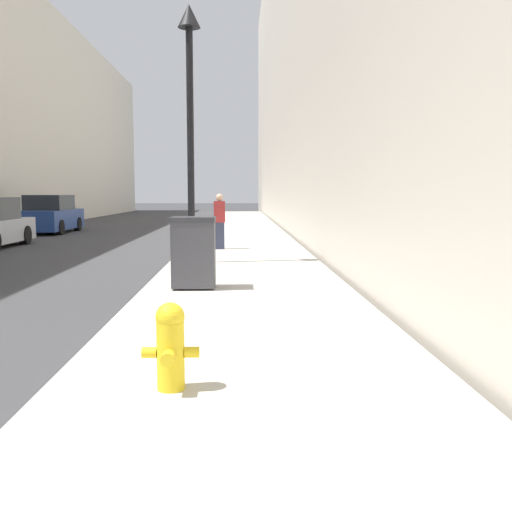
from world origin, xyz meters
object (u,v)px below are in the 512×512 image
lamppost (190,97)px  pedestrian_on_sidewalk (220,221)px  parked_sedan_far (50,215)px  fire_hydrant (170,344)px  trash_bin (194,252)px

lamppost → pedestrian_on_sidewalk: size_ratio=3.63×
parked_sedan_far → pedestrian_on_sidewalk: bearing=-49.8°
fire_hydrant → pedestrian_on_sidewalk: 11.86m
trash_bin → pedestrian_on_sidewalk: pedestrian_on_sidewalk is taller
fire_hydrant → lamppost: (-0.53, 8.63, 3.38)m
lamppost → pedestrian_on_sidewalk: bearing=80.5°
trash_bin → pedestrian_on_sidewalk: 6.84m
trash_bin → parked_sedan_far: size_ratio=0.27×
fire_hydrant → parked_sedan_far: (-7.85, 21.16, 0.24)m
parked_sedan_far → pedestrian_on_sidewalk: size_ratio=2.83×
lamppost → parked_sedan_far: size_ratio=1.29×
trash_bin → lamppost: (-0.33, 3.61, 3.14)m
parked_sedan_far → pedestrian_on_sidewalk: pedestrian_on_sidewalk is taller
pedestrian_on_sidewalk → fire_hydrant: bearing=-90.1°
lamppost → parked_sedan_far: lamppost is taller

